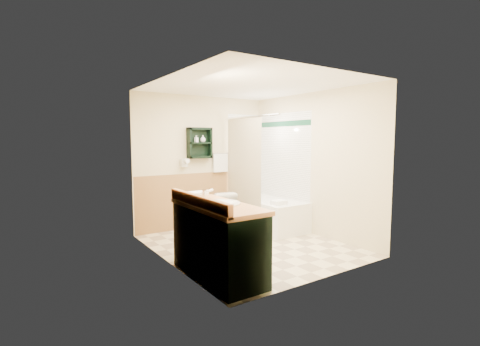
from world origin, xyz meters
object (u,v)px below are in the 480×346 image
at_px(wall_shelf, 200,143).
at_px(hair_dryer, 184,163).
at_px(bathtub, 268,213).
at_px(vanity_book, 180,190).
at_px(toilet, 220,211).
at_px(soap_bottle_b, 203,139).
at_px(vanity, 218,241).
at_px(soap_bottle_a, 196,141).

bearing_deg(wall_shelf, hair_dryer, 175.24).
bearing_deg(hair_dryer, bathtub, -28.34).
bearing_deg(vanity_book, toilet, 30.01).
height_order(hair_dryer, toilet, hair_dryer).
distance_m(toilet, soap_bottle_b, 1.32).
bearing_deg(vanity_book, bathtub, 9.32).
height_order(hair_dryer, bathtub, hair_dryer).
bearing_deg(wall_shelf, vanity_book, -125.25).
height_order(hair_dryer, vanity, hair_dryer).
bearing_deg(vanity, soap_bottle_b, 66.16).
xyz_separation_m(bathtub, toilet, (-0.81, 0.34, 0.08)).
bearing_deg(toilet, vanity, 69.43).
bearing_deg(vanity, wall_shelf, 67.63).
distance_m(bathtub, toilet, 0.88).
height_order(wall_shelf, soap_bottle_b, wall_shelf).
bearing_deg(toilet, vanity_book, 52.75).
xyz_separation_m(toilet, soap_bottle_a, (-0.29, 0.35, 1.25)).
bearing_deg(soap_bottle_b, bathtub, -35.46).
bearing_deg(hair_dryer, soap_bottle_b, -4.71).
height_order(hair_dryer, soap_bottle_a, soap_bottle_a).
xyz_separation_m(wall_shelf, bathtub, (1.03, -0.69, -1.29)).
bearing_deg(hair_dryer, toilet, -36.25).
relative_size(wall_shelf, soap_bottle_b, 4.44).
relative_size(vanity, soap_bottle_a, 11.09).
bearing_deg(soap_bottle_b, hair_dryer, 175.29).
distance_m(vanity, soap_bottle_a, 2.60).
relative_size(wall_shelf, soap_bottle_a, 4.47).
distance_m(hair_dryer, toilet, 1.07).
distance_m(wall_shelf, hair_dryer, 0.46).
distance_m(wall_shelf, vanity, 2.60).
bearing_deg(hair_dryer, vanity, -105.13).
height_order(vanity, toilet, vanity).
bearing_deg(toilet, bathtub, 168.27).
relative_size(vanity_book, soap_bottle_b, 1.64).
bearing_deg(vanity, vanity_book, 103.74).
distance_m(vanity, toilet, 2.14).
xyz_separation_m(hair_dryer, toilet, (0.52, -0.38, -0.85)).
relative_size(vanity, toilet, 1.93).
distance_m(toilet, vanity_book, 1.82).
distance_m(toilet, soap_bottle_a, 1.33).
relative_size(hair_dryer, soap_bottle_a, 1.95).
bearing_deg(bathtub, hair_dryer, 151.66).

